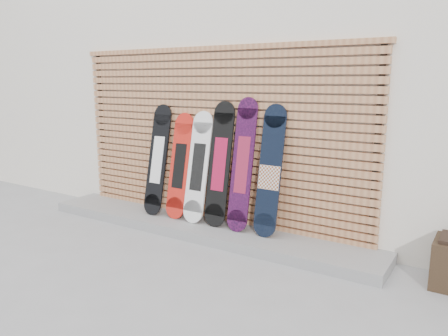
{
  "coord_description": "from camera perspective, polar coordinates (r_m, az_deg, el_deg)",
  "views": [
    {
      "loc": [
        2.9,
        -3.59,
        1.88
      ],
      "look_at": [
        0.16,
        0.75,
        0.85
      ],
      "focal_mm": 35.0,
      "sensor_mm": 36.0,
      "label": 1
    }
  ],
  "objects": [
    {
      "name": "snowboard_4",
      "position": [
        5.14,
        2.43,
        0.41
      ],
      "size": [
        0.26,
        0.31,
        1.57
      ],
      "color": "black",
      "rests_on": "concrete_step"
    },
    {
      "name": "slat_wall",
      "position": [
        5.53,
        -1.55,
        4.36
      ],
      "size": [
        4.26,
        0.08,
        2.29
      ],
      "color": "#B2724A",
      "rests_on": "ground"
    },
    {
      "name": "snowboard_3",
      "position": [
        5.31,
        -0.57,
        0.49
      ],
      "size": [
        0.29,
        0.3,
        1.52
      ],
      "color": "black",
      "rests_on": "concrete_step"
    },
    {
      "name": "snowboard_2",
      "position": [
        5.49,
        -3.41,
        0.12
      ],
      "size": [
        0.29,
        0.32,
        1.39
      ],
      "color": "white",
      "rests_on": "concrete_step"
    },
    {
      "name": "concrete_step",
      "position": [
        5.55,
        -3.16,
        -7.79
      ],
      "size": [
        4.6,
        0.7,
        0.12
      ],
      "primitive_type": "cube",
      "color": "gray",
      "rests_on": "ground"
    },
    {
      "name": "building",
      "position": [
        7.49,
        13.75,
        10.43
      ],
      "size": [
        12.0,
        5.0,
        3.6
      ],
      "primitive_type": "cube",
      "color": "silver",
      "rests_on": "ground"
    },
    {
      "name": "snowboard_1",
      "position": [
        5.67,
        -5.81,
        0.27
      ],
      "size": [
        0.29,
        0.31,
        1.35
      ],
      "color": "red",
      "rests_on": "concrete_step"
    },
    {
      "name": "snowboard_0",
      "position": [
        5.87,
        -8.66,
        1.07
      ],
      "size": [
        0.28,
        0.35,
        1.45
      ],
      "color": "black",
      "rests_on": "concrete_step"
    },
    {
      "name": "ground",
      "position": [
        4.98,
        -6.33,
        -10.89
      ],
      "size": [
        80.0,
        80.0,
        0.0
      ],
      "primitive_type": "plane",
      "color": "gray",
      "rests_on": "ground"
    },
    {
      "name": "snowboard_5",
      "position": [
        4.99,
        6.02,
        -0.5
      ],
      "size": [
        0.28,
        0.3,
        1.51
      ],
      "color": "black",
      "rests_on": "concrete_step"
    }
  ]
}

